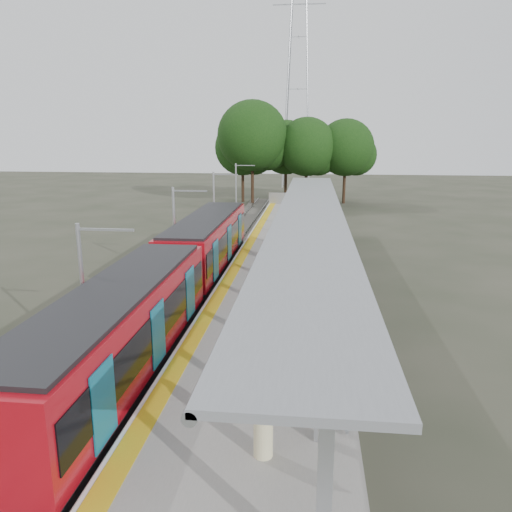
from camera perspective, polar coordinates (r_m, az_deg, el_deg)
The scene contains 15 objects.
trackbed at distance 30.82m, azimuth -5.38°, elevation -1.82°, with size 3.00×70.00×0.24m, color #59544C.
platform at distance 30.14m, azimuth 3.01°, elevation -1.39°, with size 6.00×50.00×1.00m, color gray.
tactile_strip at distance 30.26m, azimuth -1.80°, elevation -0.31°, with size 0.60×50.00×0.02m, color gold.
end_fence at distance 54.44m, azimuth 4.64°, elevation 6.58°, with size 6.00×0.10×1.20m, color #9EA0A5.
train at distance 23.33m, azimuth -9.18°, elevation -2.13°, with size 2.74×27.60×3.62m.
canopy at distance 25.57m, azimuth 6.20°, elevation 4.30°, with size 3.27×38.00×3.66m.
pylon at distance 82.77m, azimuth 4.84°, elevation 21.10°, with size 8.00×4.00×38.00m, color #9EA0A5, non-canonical shape.
tree_cluster at distance 62.04m, azimuth 3.06°, elevation 12.68°, with size 19.47×12.27×12.33m.
catenary_masts at distance 29.64m, azimuth -9.14°, elevation 2.98°, with size 2.08×48.16×5.40m.
bench_near at distance 20.53m, azimuth 8.74°, elevation -6.00°, with size 0.84×1.40×0.91m.
bench_mid at distance 28.18m, azimuth 7.53°, elevation -0.44°, with size 0.67×1.47×0.97m.
bench_far at distance 31.81m, azimuth 5.87°, elevation 1.22°, with size 0.84×1.44×0.94m.
info_pillar_near at distance 12.18m, azimuth 0.84°, elevation -18.43°, with size 0.46×0.46×2.04m.
info_pillar_far at distance 28.63m, azimuth 4.15°, elevation 0.54°, with size 0.44×0.44×1.93m.
litter_bin at distance 18.91m, azimuth 6.10°, elevation -7.81°, with size 0.43×0.43×0.89m, color #9EA0A5.
Camera 1 is at (1.67, -9.04, 8.37)m, focal length 35.00 mm.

